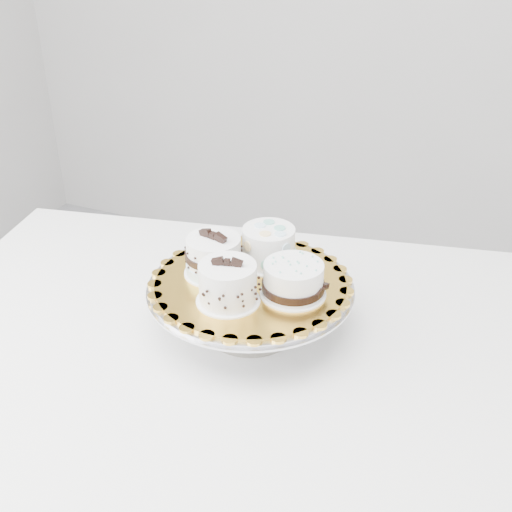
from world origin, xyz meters
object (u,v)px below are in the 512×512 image
at_px(cake_swirl, 228,284).
at_px(cake_banded, 214,257).
at_px(cake_board, 251,282).
at_px(cake_dots, 269,246).
at_px(table, 256,375).
at_px(cake_stand, 251,298).
at_px(cake_ribbon, 294,281).

distance_m(cake_swirl, cake_banded, 0.09).
relative_size(cake_swirl, cake_banded, 1.01).
bearing_deg(cake_swirl, cake_board, 68.43).
bearing_deg(cake_swirl, cake_dots, 70.14).
bearing_deg(table, cake_stand, 113.06).
relative_size(cake_swirl, cake_ribbon, 0.98).
xyz_separation_m(cake_banded, cake_dots, (0.07, 0.07, 0.00)).
bearing_deg(cake_banded, cake_ribbon, 10.20).
height_order(table, cake_board, cake_board).
relative_size(cake_board, cake_swirl, 2.88).
relative_size(table, cake_ribbon, 12.23).
bearing_deg(cake_stand, cake_dots, 86.53).
bearing_deg(cake_swirl, cake_stand, 68.43).
xyz_separation_m(cake_board, cake_dots, (0.00, 0.07, 0.04)).
relative_size(table, cake_stand, 3.99).
xyz_separation_m(table, cake_board, (-0.03, 0.04, 0.17)).
height_order(table, cake_banded, cake_banded).
distance_m(table, cake_ribbon, 0.21).
bearing_deg(cake_stand, cake_swirl, -96.93).
xyz_separation_m(table, cake_swirl, (-0.04, -0.03, 0.21)).
xyz_separation_m(cake_board, cake_banded, (-0.07, -0.00, 0.03)).
bearing_deg(cake_ribbon, table, -143.39).
distance_m(cake_stand, cake_ribbon, 0.10).
bearing_deg(cake_banded, cake_dots, 57.43).
height_order(cake_stand, cake_ribbon, cake_ribbon).
xyz_separation_m(table, cake_banded, (-0.10, 0.04, 0.20)).
distance_m(cake_stand, cake_banded, 0.10).
bearing_deg(cake_banded, cake_board, 14.04).
xyz_separation_m(cake_stand, cake_dots, (0.00, 0.07, 0.07)).
distance_m(cake_stand, cake_dots, 0.10).
relative_size(cake_banded, cake_dots, 0.96).
distance_m(cake_stand, cake_swirl, 0.10).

